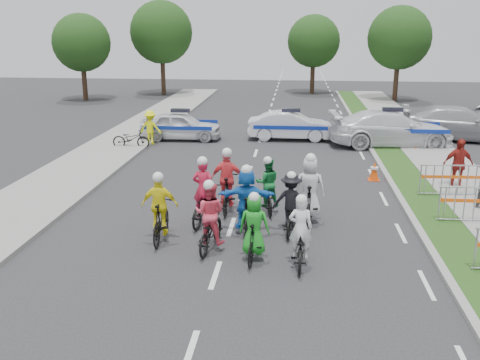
# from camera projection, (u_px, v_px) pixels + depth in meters

# --- Properties ---
(ground) EXTENTS (90.00, 90.00, 0.00)m
(ground) POSITION_uv_depth(u_px,v_px,m) (215.00, 275.00, 11.97)
(ground) COLOR #28282B
(ground) RESTS_ON ground
(curb_right) EXTENTS (0.20, 60.00, 0.12)m
(curb_right) POSITION_uv_depth(u_px,v_px,m) (406.00, 208.00, 16.23)
(curb_right) COLOR gray
(curb_right) RESTS_ON ground
(grass_strip) EXTENTS (1.20, 60.00, 0.11)m
(grass_strip) POSITION_uv_depth(u_px,v_px,m) (429.00, 209.00, 16.16)
(grass_strip) COLOR #224516
(grass_strip) RESTS_ON ground
(sidewalk_left) EXTENTS (3.00, 60.00, 0.13)m
(sidewalk_left) POSITION_uv_depth(u_px,v_px,m) (40.00, 196.00, 17.38)
(sidewalk_left) COLOR gray
(sidewalk_left) RESTS_ON ground
(rider_0) EXTENTS (0.63, 1.73, 1.75)m
(rider_0) POSITION_uv_depth(u_px,v_px,m) (300.00, 241.00, 12.35)
(rider_0) COLOR black
(rider_0) RESTS_ON ground
(rider_1) EXTENTS (0.75, 1.66, 1.71)m
(rider_1) POSITION_uv_depth(u_px,v_px,m) (254.00, 233.00, 12.60)
(rider_1) COLOR black
(rider_1) RESTS_ON ground
(rider_2) EXTENTS (0.85, 1.85, 1.82)m
(rider_2) POSITION_uv_depth(u_px,v_px,m) (210.00, 223.00, 13.21)
(rider_2) COLOR black
(rider_2) RESTS_ON ground
(rider_3) EXTENTS (0.95, 1.80, 1.87)m
(rider_3) POSITION_uv_depth(u_px,v_px,m) (160.00, 214.00, 13.71)
(rider_3) COLOR black
(rider_3) RESTS_ON ground
(rider_4) EXTENTS (1.00, 1.74, 1.74)m
(rider_4) POSITION_uv_depth(u_px,v_px,m) (291.00, 209.00, 14.26)
(rider_4) COLOR black
(rider_4) RESTS_ON ground
(rider_5) EXTENTS (1.56, 1.86, 1.93)m
(rider_5) POSITION_uv_depth(u_px,v_px,m) (247.00, 205.00, 14.17)
(rider_5) COLOR black
(rider_5) RESTS_ON ground
(rider_6) EXTENTS (0.96, 2.00, 1.95)m
(rider_6) POSITION_uv_depth(u_px,v_px,m) (204.00, 201.00, 15.00)
(rider_6) COLOR black
(rider_6) RESTS_ON ground
(rider_7) EXTENTS (0.87, 1.94, 2.02)m
(rider_7) POSITION_uv_depth(u_px,v_px,m) (309.00, 196.00, 15.02)
(rider_7) COLOR black
(rider_7) RESTS_ON ground
(rider_8) EXTENTS (0.89, 1.77, 1.72)m
(rider_8) POSITION_uv_depth(u_px,v_px,m) (267.00, 191.00, 15.92)
(rider_8) COLOR black
(rider_8) RESTS_ON ground
(rider_9) EXTENTS (0.99, 1.88, 1.98)m
(rider_9) POSITION_uv_depth(u_px,v_px,m) (228.00, 187.00, 15.90)
(rider_9) COLOR black
(rider_9) RESTS_ON ground
(police_car_0) EXTENTS (4.00, 1.71, 1.35)m
(police_car_0) POSITION_uv_depth(u_px,v_px,m) (181.00, 126.00, 26.12)
(police_car_0) COLOR silver
(police_car_0) RESTS_ON ground
(police_car_1) EXTENTS (4.15, 1.49, 1.36)m
(police_car_1) POSITION_uv_depth(u_px,v_px,m) (291.00, 126.00, 26.11)
(police_car_1) COLOR silver
(police_car_1) RESTS_ON ground
(police_car_2) EXTENTS (5.80, 2.81, 1.63)m
(police_car_2) POSITION_uv_depth(u_px,v_px,m) (391.00, 129.00, 24.62)
(police_car_2) COLOR silver
(police_car_2) RESTS_ON ground
(civilian_sedan) EXTENTS (5.84, 3.12, 1.61)m
(civilian_sedan) POSITION_uv_depth(u_px,v_px,m) (460.00, 124.00, 25.98)
(civilian_sedan) COLOR #A1A1A6
(civilian_sedan) RESTS_ON ground
(spectator_2) EXTENTS (1.08, 0.55, 1.76)m
(spectator_2) POSITION_uv_depth(u_px,v_px,m) (458.00, 164.00, 18.02)
(spectator_2) COLOR maroon
(spectator_2) RESTS_ON ground
(marshal_hiviz) EXTENTS (1.11, 0.76, 1.59)m
(marshal_hiviz) POSITION_uv_depth(u_px,v_px,m) (151.00, 128.00, 25.01)
(marshal_hiviz) COLOR #F9FF0D
(marshal_hiviz) RESTS_ON ground
(barrier_1) EXTENTS (2.01, 0.53, 1.12)m
(barrier_1) POSITION_uv_depth(u_px,v_px,m) (474.00, 206.00, 14.83)
(barrier_1) COLOR #A5A8AD
(barrier_1) RESTS_ON ground
(barrier_2) EXTENTS (2.02, 0.61, 1.12)m
(barrier_2) POSITION_uv_depth(u_px,v_px,m) (450.00, 182.00, 17.17)
(barrier_2) COLOR #A5A8AD
(barrier_2) RESTS_ON ground
(cone_0) EXTENTS (0.40, 0.40, 0.70)m
(cone_0) POSITION_uv_depth(u_px,v_px,m) (374.00, 171.00, 19.26)
(cone_0) COLOR #F24C0C
(cone_0) RESTS_ON ground
(cone_1) EXTENTS (0.40, 0.40, 0.70)m
(cone_1) POSITION_uv_depth(u_px,v_px,m) (415.00, 143.00, 23.90)
(cone_1) COLOR #F24C0C
(cone_1) RESTS_ON ground
(parked_bike) EXTENTS (1.71, 0.67, 0.89)m
(parked_bike) POSITION_uv_depth(u_px,v_px,m) (131.00, 139.00, 24.27)
(parked_bike) COLOR black
(parked_bike) RESTS_ON ground
(tree_0) EXTENTS (4.20, 4.20, 6.30)m
(tree_0) POSITION_uv_depth(u_px,v_px,m) (81.00, 43.00, 38.95)
(tree_0) COLOR #382619
(tree_0) RESTS_ON ground
(tree_1) EXTENTS (4.55, 4.55, 6.82)m
(tree_1) POSITION_uv_depth(u_px,v_px,m) (399.00, 38.00, 38.49)
(tree_1) COLOR #382619
(tree_1) RESTS_ON ground
(tree_3) EXTENTS (4.90, 4.90, 7.35)m
(tree_3) POSITION_uv_depth(u_px,v_px,m) (161.00, 32.00, 42.09)
(tree_3) COLOR #382619
(tree_3) RESTS_ON ground
(tree_4) EXTENTS (4.20, 4.20, 6.30)m
(tree_4) POSITION_uv_depth(u_px,v_px,m) (314.00, 41.00, 43.00)
(tree_4) COLOR #382619
(tree_4) RESTS_ON ground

